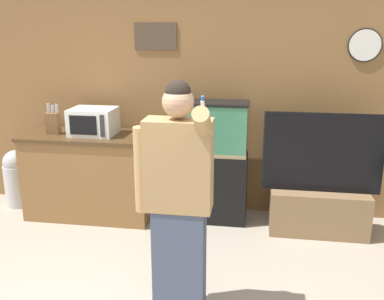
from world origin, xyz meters
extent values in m
cube|color=olive|center=(0.00, 2.58, 1.30)|extent=(10.00, 0.06, 2.60)
cube|color=#4C3D2D|center=(-0.44, 2.54, 1.98)|extent=(0.47, 0.02, 0.29)
cylinder|color=white|center=(1.75, 2.54, 1.90)|extent=(0.31, 0.03, 0.31)
cylinder|color=black|center=(1.75, 2.54, 1.90)|extent=(0.34, 0.01, 0.34)
cube|color=brown|center=(-1.14, 2.16, 0.46)|extent=(1.39, 0.63, 0.91)
cube|color=#48321C|center=(-1.14, 2.16, 0.93)|extent=(1.43, 0.67, 0.03)
cube|color=white|center=(-1.06, 2.16, 1.09)|extent=(0.48, 0.38, 0.29)
cube|color=black|center=(-1.10, 1.96, 1.09)|extent=(0.29, 0.01, 0.20)
cube|color=#2D2D33|center=(-0.89, 1.96, 1.09)|extent=(0.05, 0.01, 0.23)
cube|color=brown|center=(-1.51, 2.12, 1.07)|extent=(0.14, 0.09, 0.23)
cylinder|color=#B7B7BC|center=(-1.56, 2.12, 1.23)|extent=(0.02, 0.02, 0.10)
cylinder|color=#B7B7BC|center=(-1.51, 2.12, 1.22)|extent=(0.02, 0.02, 0.08)
cylinder|color=#B7B7BC|center=(-1.46, 2.12, 1.23)|extent=(0.02, 0.02, 0.10)
cylinder|color=#B7B7BC|center=(-1.56, 2.16, 1.23)|extent=(0.02, 0.02, 0.10)
cylinder|color=#B7B7BC|center=(-1.51, 2.16, 1.22)|extent=(0.02, 0.02, 0.08)
cylinder|color=#B7B7BC|center=(-1.46, 2.16, 1.23)|extent=(0.02, 0.02, 0.09)
cube|color=black|center=(0.20, 2.24, 0.38)|extent=(0.82, 0.36, 0.76)
cube|color=#937F5B|center=(0.20, 2.24, 0.78)|extent=(0.80, 0.35, 0.04)
cube|color=#387556|center=(0.20, 2.24, 1.05)|extent=(0.79, 0.35, 0.55)
cube|color=black|center=(0.20, 2.24, 1.32)|extent=(0.82, 0.36, 0.03)
cube|color=brown|center=(1.36, 2.09, 0.23)|extent=(0.99, 0.40, 0.46)
cube|color=black|center=(1.36, 2.09, 0.86)|extent=(1.16, 0.05, 0.79)
cube|color=black|center=(1.36, 2.12, 0.86)|extent=(1.19, 0.01, 0.82)
cube|color=#424C66|center=(0.18, 0.56, 0.43)|extent=(0.37, 0.21, 0.85)
cube|color=#A37F51|center=(0.18, 0.56, 1.17)|extent=(0.46, 0.22, 0.64)
sphere|color=tan|center=(0.18, 0.56, 1.61)|extent=(0.21, 0.21, 0.21)
sphere|color=black|center=(0.18, 0.56, 1.66)|extent=(0.17, 0.17, 0.17)
cylinder|color=#A37F51|center=(-0.08, 0.56, 1.13)|extent=(0.12, 0.12, 0.61)
cylinder|color=#A37F51|center=(0.36, 0.42, 1.49)|extent=(0.11, 0.33, 0.28)
cylinder|color=white|center=(0.36, 0.40, 1.59)|extent=(0.02, 0.06, 0.11)
cylinder|color=#2856B2|center=(0.36, 0.38, 1.65)|extent=(0.02, 0.03, 0.05)
cylinder|color=#B7B7BC|center=(-2.12, 2.29, 0.25)|extent=(0.31, 0.31, 0.50)
sphere|color=#ADADB2|center=(-2.12, 2.29, 0.53)|extent=(0.30, 0.30, 0.30)
camera|label=1|loc=(0.69, -2.16, 2.07)|focal=40.00mm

